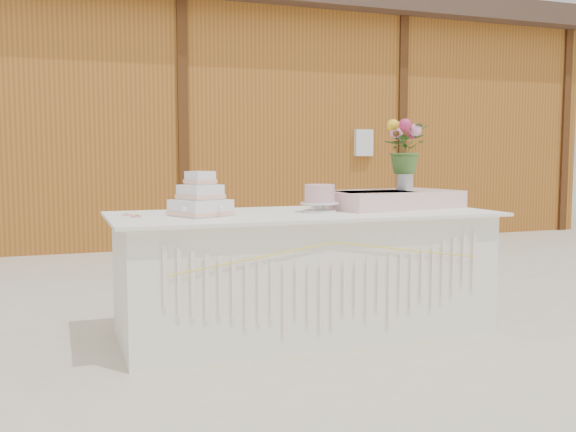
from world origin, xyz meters
name	(u,v)px	position (x,y,z in m)	size (l,w,h in m)	color
ground	(304,332)	(0.00, 0.00, 0.00)	(80.00, 80.00, 0.00)	beige
barn	(157,119)	(-0.01, 5.99, 1.68)	(12.60, 4.60, 3.30)	#9B5C20
cake_table	(304,272)	(0.00, 0.00, 0.39)	(2.40, 1.00, 0.77)	white
wedding_cake	(200,201)	(-0.67, -0.02, 0.86)	(0.39, 0.39, 0.26)	white
pink_cake_stand	(320,197)	(0.10, -0.02, 0.87)	(0.24, 0.24, 0.17)	white
satin_runner	(390,199)	(0.68, 0.13, 0.83)	(0.93, 0.54, 0.12)	#FECCCC
flower_vase	(404,178)	(0.82, 0.18, 0.97)	(0.12, 0.12, 0.16)	silver
bouquet	(405,142)	(0.82, 0.18, 1.22)	(0.31, 0.27, 0.34)	#406A2A
loose_flowers	(133,215)	(-1.04, 0.09, 0.78)	(0.12, 0.30, 0.02)	pink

